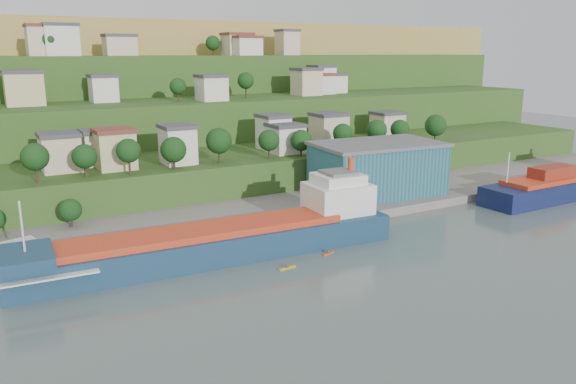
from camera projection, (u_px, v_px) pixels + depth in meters
ground at (321, 260)px, 100.26m from camera, size 500.00×500.00×0.00m
quay at (328, 209)px, 133.46m from camera, size 220.00×26.00×4.00m
hillside at (110, 138)px, 242.64m from camera, size 360.00×210.60×96.00m
cargo_ship_near at (226, 242)px, 101.54m from camera, size 69.56×14.16×17.76m
warehouse at (377, 168)px, 138.37m from camera, size 32.49×21.55×12.80m
caravan at (16, 249)px, 98.00m from camera, size 7.00×4.41×3.03m
dinghy at (54, 266)px, 93.69m from camera, size 3.77×2.16×0.71m
kayak_orange at (328, 253)px, 103.45m from camera, size 2.93×1.40×0.73m
kayak_yellow at (287, 267)px, 96.48m from camera, size 3.41×0.91×0.84m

